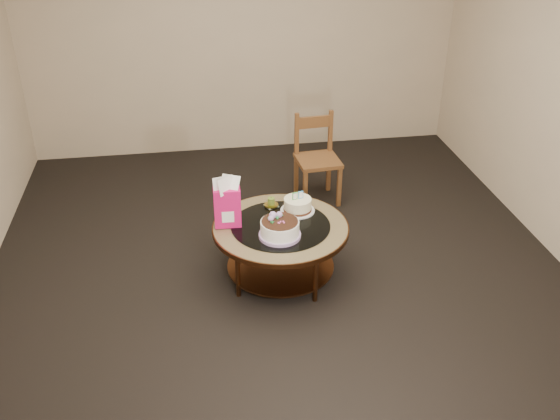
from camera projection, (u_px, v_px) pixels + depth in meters
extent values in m
plane|color=black|center=(281.00, 275.00, 4.85)|extent=(5.00, 5.00, 0.00)
cube|color=tan|center=(242.00, 30.00, 6.35)|extent=(4.50, 0.02, 2.60)
cube|color=tan|center=(399.00, 392.00, 2.06)|extent=(4.50, 0.02, 2.60)
cylinder|color=#593119|center=(320.00, 236.00, 4.96)|extent=(0.04, 0.04, 0.42)
cylinder|color=#593119|center=(249.00, 232.00, 5.02)|extent=(0.04, 0.04, 0.42)
cylinder|color=#593119|center=(238.00, 272.00, 4.53)|extent=(0.04, 0.04, 0.42)
cylinder|color=#593119|center=(316.00, 277.00, 4.48)|extent=(0.04, 0.04, 0.42)
cylinder|color=#593119|center=(281.00, 265.00, 4.80)|extent=(0.82, 0.82, 0.02)
cylinder|color=#593119|center=(281.00, 228.00, 4.64)|extent=(1.02, 1.02, 0.04)
cylinder|color=#907E4F|center=(281.00, 226.00, 4.63)|extent=(1.00, 1.00, 0.01)
cylinder|color=black|center=(281.00, 226.00, 4.63)|extent=(0.74, 0.74, 0.01)
cylinder|color=#B892CF|center=(280.00, 235.00, 4.48)|extent=(0.30, 0.30, 0.02)
cylinder|color=white|center=(280.00, 229.00, 4.46)|extent=(0.28, 0.28, 0.12)
cylinder|color=black|center=(280.00, 221.00, 4.42)|extent=(0.26, 0.26, 0.01)
sphere|color=#B892CF|center=(273.00, 215.00, 4.46)|extent=(0.06, 0.06, 0.06)
sphere|color=#B892CF|center=(279.00, 215.00, 4.47)|extent=(0.05, 0.05, 0.05)
sphere|color=#B892CF|center=(271.00, 218.00, 4.42)|extent=(0.04, 0.04, 0.04)
cone|color=#207A38|center=(277.00, 219.00, 4.44)|extent=(0.03, 0.03, 0.03)
cone|color=#207A38|center=(269.00, 218.00, 4.45)|extent=(0.04, 0.04, 0.03)
cone|color=#207A38|center=(282.00, 215.00, 4.48)|extent=(0.04, 0.04, 0.03)
cone|color=#207A38|center=(273.00, 222.00, 4.40)|extent=(0.04, 0.04, 0.03)
cylinder|color=white|center=(298.00, 210.00, 4.80)|extent=(0.26, 0.26, 0.01)
cylinder|color=#411F12|center=(298.00, 209.00, 4.80)|extent=(0.22, 0.22, 0.02)
cylinder|color=white|center=(298.00, 203.00, 4.77)|extent=(0.21, 0.21, 0.08)
cube|color=#4CB356|center=(295.00, 196.00, 4.73)|extent=(0.04, 0.02, 0.06)
cube|color=white|center=(295.00, 196.00, 4.73)|extent=(0.03, 0.02, 0.05)
cube|color=#44A0E7|center=(301.00, 195.00, 4.75)|extent=(0.04, 0.02, 0.06)
cube|color=white|center=(301.00, 195.00, 4.75)|extent=(0.03, 0.02, 0.05)
cube|color=#E71561|center=(227.00, 207.00, 4.55)|extent=(0.20, 0.11, 0.30)
cube|color=white|center=(228.00, 213.00, 4.58)|extent=(0.09, 0.11, 0.09)
cube|color=#C0B04F|center=(271.00, 206.00, 4.87)|extent=(0.12, 0.12, 0.01)
cylinder|color=gold|center=(271.00, 205.00, 4.87)|extent=(0.11, 0.11, 0.01)
cylinder|color=olive|center=(271.00, 201.00, 4.85)|extent=(0.06, 0.06, 0.06)
cylinder|color=black|center=(271.00, 197.00, 4.83)|extent=(0.00, 0.00, 0.01)
cube|color=brown|center=(318.00, 161.00, 5.73)|extent=(0.41, 0.41, 0.04)
cube|color=brown|center=(305.00, 190.00, 5.66)|extent=(0.04, 0.04, 0.41)
cube|color=brown|center=(339.00, 186.00, 5.72)|extent=(0.04, 0.04, 0.41)
cube|color=brown|center=(296.00, 175.00, 5.93)|extent=(0.04, 0.04, 0.41)
cube|color=brown|center=(329.00, 171.00, 6.00)|extent=(0.04, 0.04, 0.41)
cube|color=brown|center=(297.00, 135.00, 5.73)|extent=(0.04, 0.04, 0.41)
cube|color=brown|center=(330.00, 132.00, 5.79)|extent=(0.04, 0.04, 0.41)
cube|color=brown|center=(314.00, 122.00, 5.71)|extent=(0.33, 0.05, 0.11)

